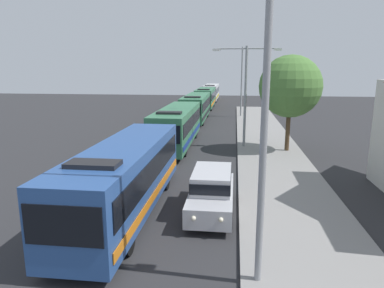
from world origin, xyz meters
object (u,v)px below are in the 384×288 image
Objects in this scene: bus_second_in_line at (177,125)px; bus_middle at (196,107)px; bus_lead at (126,175)px; streetlamp_near at (265,99)px; bus_rear at (211,92)px; streetlamp_mid at (246,86)px; bus_fourth_in_line at (205,98)px; streetlamp_far at (242,74)px; roadside_tree at (290,87)px; white_suv at (212,190)px.

bus_second_in_line is 0.99× the size of bus_middle.
streetlamp_near is (5.40, -4.67, 3.75)m from bus_lead.
bus_middle and bus_rear have the same top height.
bus_lead is 1.48× the size of streetlamp_mid.
streetlamp_far reaches higher than bus_fourth_in_line.
streetlamp_mid reaches higher than roadside_tree.
bus_fourth_in_line is 1.25× the size of streetlamp_near.
bus_lead and bus_middle have the same top height.
streetlamp_mid reaches higher than bus_middle.
bus_second_in_line and bus_rear have the same top height.
streetlamp_near reaches higher than bus_fourth_in_line.
streetlamp_far is at bearing 86.88° from white_suv.
streetlamp_mid is at bearing -69.16° from bus_middle.
streetlamp_far reaches higher than streetlamp_mid.
bus_middle and bus_fourth_in_line have the same top height.
bus_middle reaches higher than white_suv.
bus_lead is 0.96× the size of bus_middle.
white_suv is at bearing -86.05° from bus_rear.
streetlamp_near is at bearing -40.85° from bus_lead.
bus_lead is 3.78m from white_suv.
bus_middle is 7.69m from streetlamp_far.
white_suv is (3.70, 0.44, -0.66)m from bus_lead.
bus_second_in_line is 9.27m from roadside_tree.
streetlamp_far reaches higher than roadside_tree.
bus_rear is at bearing 95.26° from streetlamp_near.
bus_second_in_line is 1.67× the size of roadside_tree.
bus_lead is 1.32× the size of streetlamp_far.
streetlamp_near reaches higher than bus_lead.
streetlamp_mid is 1.10× the size of roadside_tree.
bus_middle is 1.54× the size of streetlamp_mid.
bus_second_in_line is 13.89m from bus_middle.
white_suv is at bearing -97.42° from streetlamp_mid.
streetlamp_near is 17.37m from roadside_tree.
streetlamp_far is (1.70, 31.21, 4.43)m from white_suv.
streetlamp_near is at bearing -83.28° from bus_fourth_in_line.
bus_second_in_line is 27.34m from bus_fourth_in_line.
bus_rear is at bearing 101.65° from roadside_tree.
white_suv is (3.70, -13.34, -0.66)m from bus_second_in_line.
roadside_tree is at bearing -60.67° from bus_middle.
bus_fourth_in_line is 28.33m from streetlamp_mid.
streetlamp_mid is (5.40, -27.63, 3.18)m from bus_fourth_in_line.
roadside_tree reaches higher than bus_fourth_in_line.
streetlamp_far is at bearing 90.00° from streetlamp_near.
bus_second_in_line is 1.36× the size of streetlamp_far.
roadside_tree is (3.18, -1.09, 0.05)m from streetlamp_mid.
bus_rear is 23.32m from streetlamp_far.
bus_lead is at bearing 139.15° from streetlamp_near.
bus_fourth_in_line is at bearing 90.00° from bus_lead.
bus_middle is at bearing 110.84° from streetlamp_mid.
streetlamp_mid reaches higher than white_suv.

